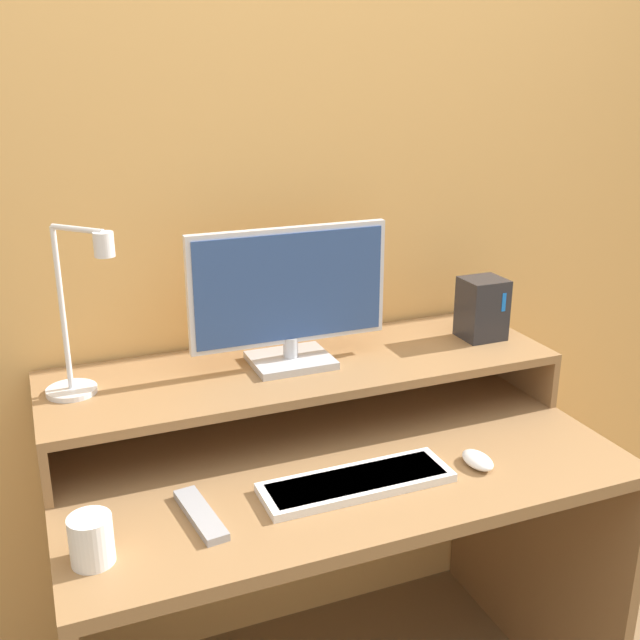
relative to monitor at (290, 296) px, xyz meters
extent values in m
cube|color=#E5AD60|center=(0.03, 0.22, 0.16)|extent=(6.00, 0.05, 2.50)
cube|color=olive|center=(0.03, -0.18, -0.33)|extent=(1.24, 0.74, 0.03)
cube|color=olive|center=(0.64, -0.18, -0.72)|extent=(0.03, 0.74, 0.74)
cube|color=olive|center=(-0.58, -0.01, -0.26)|extent=(0.02, 0.39, 0.12)
cube|color=olive|center=(0.64, -0.01, -0.26)|extent=(0.02, 0.39, 0.12)
cube|color=olive|center=(0.03, -0.01, -0.18)|extent=(1.24, 0.39, 0.02)
cube|color=#BCBCC1|center=(0.00, 0.00, -0.16)|extent=(0.19, 0.16, 0.02)
cylinder|color=#BCBCC1|center=(0.00, 0.00, -0.13)|extent=(0.04, 0.04, 0.05)
cube|color=silver|center=(0.00, 0.00, 0.02)|extent=(0.49, 0.02, 0.28)
cube|color=#2D4C8C|center=(0.00, -0.01, 0.02)|extent=(0.46, 0.01, 0.26)
cylinder|color=silver|center=(-0.51, 0.02, -0.17)|extent=(0.11, 0.11, 0.01)
cylinder|color=silver|center=(-0.51, 0.02, 0.02)|extent=(0.01, 0.01, 0.36)
cylinder|color=silver|center=(-0.46, -0.03, 0.20)|extent=(0.10, 0.10, 0.01)
cylinder|color=silver|center=(-0.42, -0.07, 0.18)|extent=(0.04, 0.04, 0.05)
cube|color=#28282D|center=(0.53, -0.02, -0.09)|extent=(0.11, 0.10, 0.16)
cube|color=#1972F2|center=(0.56, -0.07, -0.06)|extent=(0.01, 0.00, 0.05)
cube|color=white|center=(0.02, -0.35, -0.31)|extent=(0.41, 0.13, 0.02)
cube|color=silver|center=(0.02, -0.35, -0.30)|extent=(0.38, 0.10, 0.01)
ellipsoid|color=white|center=(0.30, -0.38, -0.30)|extent=(0.06, 0.09, 0.03)
cube|color=#99999E|center=(-0.31, -0.34, -0.31)|extent=(0.07, 0.20, 0.02)
cylinder|color=white|center=(-0.52, -0.41, -0.27)|extent=(0.08, 0.08, 0.09)
camera|label=1|loc=(-0.57, -1.59, 0.52)|focal=42.00mm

